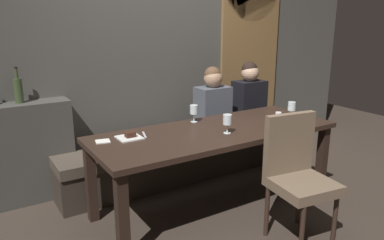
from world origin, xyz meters
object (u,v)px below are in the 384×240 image
object	(u,v)px
dining_table	(215,139)
diner_redhead	(213,103)
wine_glass_center_back	(292,107)
dessert_plate	(130,136)
fork_on_table	(144,135)
wine_bottle_pale_label	(18,90)
diner_bearded	(249,97)
wine_glass_end_left	(194,110)
wine_glass_near_left	(227,120)
banquette_bench	(177,159)
chair_near_side	(297,170)
espresso_cup	(278,116)

from	to	relation	value
dining_table	diner_redhead	xyz separation A→B (m)	(0.45, 0.68, 0.15)
wine_glass_center_back	dessert_plate	distance (m)	1.61
diner_redhead	dining_table	bearing A→B (deg)	-123.49
dessert_plate	fork_on_table	bearing A→B (deg)	4.72
diner_redhead	wine_bottle_pale_label	world-z (taller)	wine_bottle_pale_label
diner_bearded	wine_glass_end_left	world-z (taller)	diner_bearded
dining_table	dessert_plate	distance (m)	0.76
wine_glass_near_left	fork_on_table	xyz separation A→B (m)	(-0.62, 0.33, -0.11)
banquette_bench	dessert_plate	xyz separation A→B (m)	(-0.74, -0.53, 0.53)
diner_redhead	fork_on_table	bearing A→B (deg)	-154.72
diner_redhead	fork_on_table	xyz separation A→B (m)	(-1.05, -0.50, -0.06)
wine_glass_near_left	dessert_plate	distance (m)	0.83
diner_bearded	wine_glass_center_back	bearing A→B (deg)	-98.76
chair_near_side	wine_glass_end_left	distance (m)	1.11
wine_glass_end_left	wine_glass_center_back	bearing A→B (deg)	-24.18
diner_bearded	wine_bottle_pale_label	distance (m)	2.43
dining_table	espresso_cup	bearing A→B (deg)	-1.66
fork_on_table	wine_bottle_pale_label	bearing A→B (deg)	150.39
banquette_bench	dessert_plate	size ratio (longest dim) A/B	13.16
wine_glass_center_back	fork_on_table	size ratio (longest dim) A/B	0.96
wine_glass_near_left	fork_on_table	distance (m)	0.71
banquette_bench	espresso_cup	world-z (taller)	espresso_cup
diner_redhead	dessert_plate	distance (m)	1.29
chair_near_side	banquette_bench	bearing A→B (deg)	100.37
diner_bearded	wine_glass_near_left	xyz separation A→B (m)	(-0.95, -0.83, 0.04)
wine_bottle_pale_label	chair_near_side	bearing A→B (deg)	-46.61
wine_glass_center_back	wine_bottle_pale_label	bearing A→B (deg)	153.45
dining_table	diner_redhead	size ratio (longest dim) A/B	2.96
wine_bottle_pale_label	fork_on_table	bearing A→B (deg)	-46.70
banquette_bench	wine_glass_center_back	world-z (taller)	wine_glass_center_back
banquette_bench	chair_near_side	distance (m)	1.48
dining_table	dessert_plate	bearing A→B (deg)	166.69
diner_bearded	wine_glass_near_left	distance (m)	1.26
chair_near_side	wine_bottle_pale_label	world-z (taller)	wine_bottle_pale_label
diner_redhead	wine_bottle_pale_label	xyz separation A→B (m)	(-1.87, 0.37, 0.27)
chair_near_side	wine_glass_center_back	world-z (taller)	chair_near_side
fork_on_table	wine_glass_end_left	bearing A→B (deg)	29.61
dessert_plate	espresso_cup	bearing A→B (deg)	-7.55
diner_redhead	diner_bearded	xyz separation A→B (m)	(0.52, 0.01, 0.01)
dining_table	wine_glass_near_left	xyz separation A→B (m)	(0.02, -0.14, 0.20)
wine_glass_end_left	fork_on_table	size ratio (longest dim) A/B	0.96
wine_glass_end_left	espresso_cup	size ratio (longest dim) A/B	1.37
wine_glass_end_left	dessert_plate	distance (m)	0.73
diner_redhead	wine_bottle_pale_label	distance (m)	1.92
wine_glass_end_left	espresso_cup	distance (m)	0.84
wine_glass_center_back	diner_bearded	bearing A→B (deg)	81.24
diner_bearded	wine_bottle_pale_label	size ratio (longest dim) A/B	2.34
dining_table	wine_bottle_pale_label	size ratio (longest dim) A/B	6.75
wine_glass_center_back	dessert_plate	bearing A→B (deg)	170.88
wine_glass_center_back	fork_on_table	xyz separation A→B (m)	(-1.45, 0.27, -0.11)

